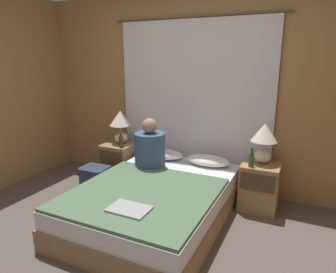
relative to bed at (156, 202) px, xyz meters
name	(u,v)px	position (x,y,z in m)	size (l,w,h in m)	color
ground_plane	(119,257)	(0.00, -0.70, -0.20)	(16.00, 16.00, 0.00)	#564C47
wall_back	(195,93)	(0.00, 1.10, 1.05)	(4.54, 0.06, 2.50)	#A37547
curtain_panel	(193,106)	(0.00, 1.04, 0.89)	(2.24, 0.02, 2.18)	silver
bed	(156,202)	(0.00, 0.00, 0.00)	(1.40, 1.97, 0.40)	olive
nightstand_left	(120,162)	(-0.95, 0.72, 0.07)	(0.41, 0.42, 0.54)	#937047
nightstand_right	(259,187)	(0.95, 0.72, 0.07)	(0.41, 0.42, 0.54)	#937047
lamp_left	(121,123)	(-0.95, 0.78, 0.63)	(0.30, 0.30, 0.45)	silver
lamp_right	(264,138)	(0.95, 0.78, 0.63)	(0.30, 0.30, 0.45)	silver
pillow_left	(163,154)	(-0.31, 0.80, 0.26)	(0.54, 0.29, 0.12)	white
pillow_right	(208,160)	(0.31, 0.80, 0.26)	(0.54, 0.29, 0.12)	white
blanket_on_bed	(143,194)	(0.00, -0.28, 0.22)	(1.34, 1.36, 0.03)	#4C6B4C
person_left_in_bed	(150,148)	(-0.31, 0.44, 0.44)	(0.37, 0.37, 0.60)	#38517A
beer_bottle_on_left_stand	(121,141)	(-0.83, 0.60, 0.42)	(0.06, 0.06, 0.21)	#513819
beer_bottle_on_right_stand	(251,159)	(0.86, 0.60, 0.43)	(0.06, 0.06, 0.22)	#2D4C28
laptop_on_bed	(129,209)	(0.07, -0.63, 0.24)	(0.35, 0.24, 0.02)	#9EA0A5
backpack_on_floor	(96,179)	(-0.98, 0.22, 0.01)	(0.33, 0.28, 0.37)	#333D56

